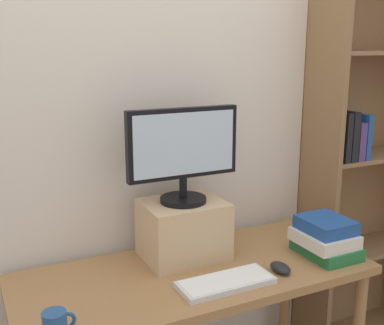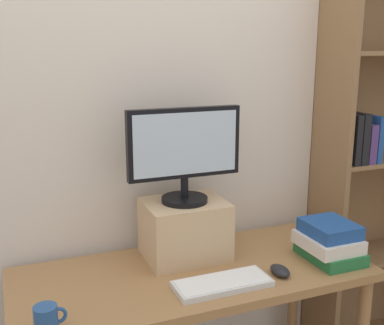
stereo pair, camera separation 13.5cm
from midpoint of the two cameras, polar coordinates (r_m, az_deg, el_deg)
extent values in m
cube|color=beige|center=(2.14, -1.92, 5.41)|extent=(7.00, 0.08, 2.60)
cube|color=#9E7042|center=(1.97, 2.18, -13.17)|extent=(1.42, 0.60, 0.04)
cylinder|color=#9E7042|center=(2.63, 13.39, -15.27)|extent=(0.05, 0.05, 0.70)
cube|color=olive|center=(2.43, 17.53, -0.41)|extent=(0.03, 0.28, 2.09)
cube|color=olive|center=(2.75, 21.32, 0.88)|extent=(0.72, 0.01, 2.09)
cube|color=olive|center=(2.81, 22.30, -9.92)|extent=(0.66, 0.27, 0.02)
cube|color=black|center=(2.42, 19.28, 2.76)|extent=(0.03, 0.20, 0.24)
cube|color=black|center=(2.45, 20.03, 2.86)|extent=(0.04, 0.20, 0.24)
cube|color=#4C336B|center=(2.48, 20.78, 2.32)|extent=(0.04, 0.20, 0.19)
cube|color=navy|center=(2.51, 21.51, 2.78)|extent=(0.03, 0.20, 0.22)
cube|color=tan|center=(2.04, 1.03, -7.96)|extent=(0.34, 0.27, 0.24)
cylinder|color=black|center=(1.99, 1.05, -4.41)|extent=(0.19, 0.19, 0.02)
cylinder|color=black|center=(1.98, 1.06, -2.95)|extent=(0.03, 0.03, 0.09)
cube|color=black|center=(1.93, 1.08, 2.32)|extent=(0.48, 0.04, 0.28)
cube|color=silver|center=(1.91, 1.32, 2.21)|extent=(0.44, 0.00, 0.25)
cube|color=silver|center=(1.85, 5.76, -14.15)|extent=(0.36, 0.15, 0.02)
cube|color=white|center=(1.84, 5.77, -13.80)|extent=(0.34, 0.13, 0.00)
ellipsoid|color=black|center=(1.97, 12.37, -12.44)|extent=(0.06, 0.10, 0.04)
cube|color=#236B38|center=(2.15, 17.82, -10.22)|extent=(0.19, 0.26, 0.05)
cube|color=silver|center=(2.12, 17.63, -8.97)|extent=(0.21, 0.24, 0.05)
cube|color=navy|center=(2.11, 17.81, -7.49)|extent=(0.19, 0.21, 0.06)
cylinder|color=#234C84|center=(1.62, -14.57, -17.56)|extent=(0.08, 0.08, 0.09)
torus|color=#234C84|center=(1.62, -13.20, -17.27)|extent=(0.06, 0.01, 0.06)
camera|label=1|loc=(0.07, -87.94, 0.50)|focal=45.00mm
camera|label=2|loc=(0.07, 92.06, -0.50)|focal=45.00mm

